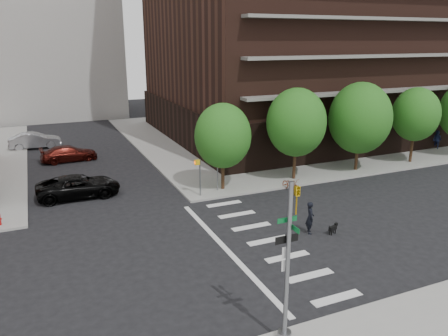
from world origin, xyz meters
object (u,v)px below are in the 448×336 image
at_px(parked_car_black, 79,186).
at_px(scooter, 291,185).
at_px(dog_walker, 310,218).
at_px(parked_car_silver, 35,140).
at_px(pedestrian_far, 437,140).
at_px(parked_car_maroon, 69,154).
at_px(traffic_signal, 288,276).

height_order(parked_car_black, scooter, parked_car_black).
bearing_deg(dog_walker, scooter, -1.36).
distance_m(parked_car_silver, pedestrian_far, 39.79).
bearing_deg(parked_car_black, parked_car_maroon, -0.20).
distance_m(parked_car_maroon, dog_walker, 24.03).
height_order(dog_walker, pedestrian_far, pedestrian_far).
bearing_deg(traffic_signal, dog_walker, 50.62).
height_order(parked_car_maroon, dog_walker, dog_walker).
height_order(scooter, dog_walker, dog_walker).
distance_m(parked_car_black, scooter, 14.95).
relative_size(traffic_signal, scooter, 3.38).
distance_m(parked_car_silver, scooter, 26.92).
bearing_deg(pedestrian_far, parked_car_maroon, -114.10).
bearing_deg(parked_car_silver, parked_car_black, -170.47).
relative_size(parked_car_black, parked_car_silver, 1.14).
distance_m(traffic_signal, parked_car_silver, 36.00).
bearing_deg(parked_car_silver, scooter, -140.90).
distance_m(traffic_signal, pedestrian_far, 33.95).
relative_size(dog_walker, pedestrian_far, 1.03).
relative_size(traffic_signal, pedestrian_far, 3.31).
height_order(parked_car_black, dog_walker, dog_walker).
bearing_deg(scooter, pedestrian_far, 2.68).
relative_size(parked_car_silver, dog_walker, 2.61).
bearing_deg(scooter, parked_car_maroon, 123.18).
xyz_separation_m(traffic_signal, pedestrian_far, (28.43, 18.49, -1.64)).
bearing_deg(parked_car_black, scooter, -107.73).
bearing_deg(parked_car_silver, dog_walker, -152.65).
relative_size(parked_car_maroon, pedestrian_far, 2.68).
distance_m(parked_car_black, pedestrian_far, 33.64).
height_order(parked_car_maroon, parked_car_silver, parked_car_silver).
xyz_separation_m(scooter, dog_walker, (-2.86, -6.55, 0.47)).
xyz_separation_m(dog_walker, pedestrian_far, (22.32, 11.05, 0.12)).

